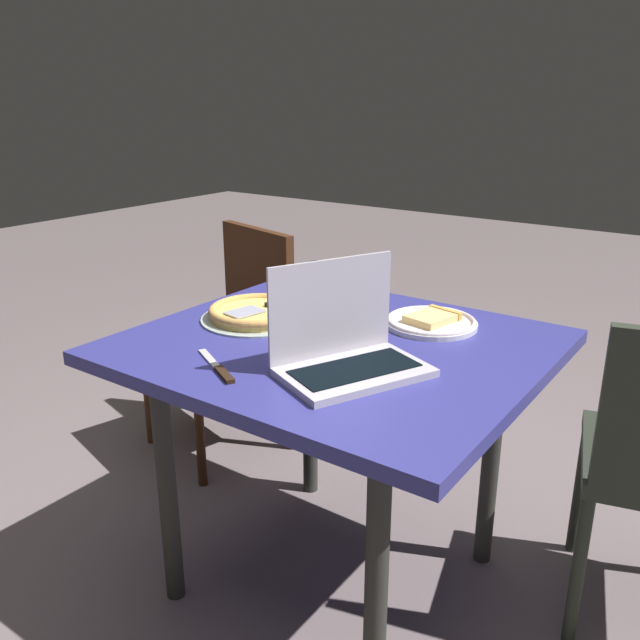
% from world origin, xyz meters
% --- Properties ---
extents(ground_plane, '(12.00, 12.00, 0.00)m').
position_xyz_m(ground_plane, '(0.00, 0.00, 0.00)').
color(ground_plane, slate).
extents(dining_table, '(1.04, 0.93, 0.75)m').
position_xyz_m(dining_table, '(0.00, 0.00, 0.67)').
color(dining_table, navy).
rests_on(dining_table, ground_plane).
extents(laptop, '(0.33, 0.39, 0.25)m').
position_xyz_m(laptop, '(0.13, -0.15, 0.81)').
color(laptop, '#B6AFBA').
rests_on(laptop, dining_table).
extents(pizza_plate, '(0.26, 0.26, 0.04)m').
position_xyz_m(pizza_plate, '(0.15, 0.25, 0.77)').
color(pizza_plate, silver).
rests_on(pizza_plate, dining_table).
extents(pizza_tray, '(0.33, 0.33, 0.04)m').
position_xyz_m(pizza_tray, '(-0.28, 0.01, 0.77)').
color(pizza_tray, '#9CA9A4').
rests_on(pizza_tray, dining_table).
extents(table_knife, '(0.21, 0.12, 0.01)m').
position_xyz_m(table_knife, '(-0.12, -0.32, 0.76)').
color(table_knife, beige).
rests_on(table_knife, dining_table).
extents(drink_cup, '(0.07, 0.07, 0.11)m').
position_xyz_m(drink_cup, '(-0.28, 0.31, 0.81)').
color(drink_cup, black).
rests_on(drink_cup, dining_table).
extents(chair_near, '(0.55, 0.55, 0.88)m').
position_xyz_m(chair_near, '(-0.80, 0.45, 0.51)').
color(chair_near, '#3E2212').
rests_on(chair_near, ground_plane).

